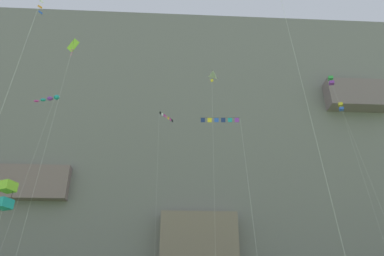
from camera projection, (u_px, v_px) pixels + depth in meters
cliff_face at (193, 175)px, 70.76m from camera, size 180.00×27.15×56.08m
kite_windsock_low_center at (50, 99)px, 44.36m from camera, size 3.25×4.21×26.71m
kite_delta_far_left at (209, 88)px, 43.87m from camera, size 1.30×5.33×28.40m
kite_diamond_upper_right at (69, 62)px, 34.82m from camera, size 1.33×2.93×26.91m
kite_banner_upper_left at (223, 132)px, 31.80m from camera, size 3.51×5.16×18.59m
kite_box_low_right at (341, 108)px, 56.12m from camera, size 0.78×5.97×32.23m
kite_box_upper_mid at (6, 195)px, 27.86m from camera, size 3.34×6.44×12.11m
kite_banner_near_cliff at (165, 134)px, 51.41m from camera, size 1.94×5.39×29.03m
kite_box_mid_right at (332, 82)px, 55.65m from camera, size 3.25×4.70×35.41m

